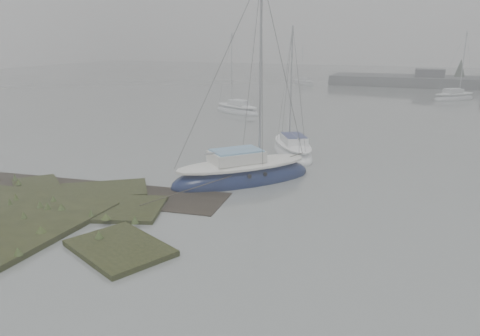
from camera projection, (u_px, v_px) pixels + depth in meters
name	position (u px, v px, depth m)	size (l,w,h in m)	color
ground	(311.00, 115.00, 43.45)	(160.00, 160.00, 0.00)	gray
sailboat_main	(242.00, 175.00, 23.57)	(6.94, 7.23, 10.65)	#0C163C
sailboat_white	(292.00, 150.00, 28.90)	(4.63, 6.05, 8.30)	white
sailboat_far_a	(237.00, 110.00, 44.73)	(5.85, 4.18, 7.93)	silver
sailboat_far_b	(454.00, 98.00, 53.82)	(5.49, 5.51, 8.27)	#A3A6AC
sailboat_far_c	(304.00, 83.00, 70.95)	(4.45, 3.88, 6.31)	silver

